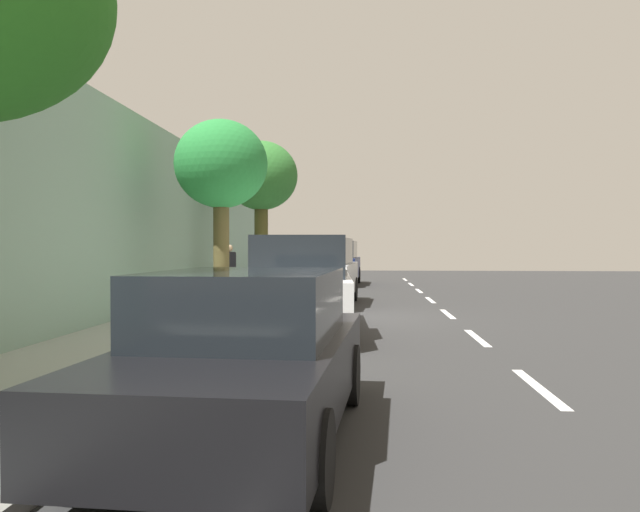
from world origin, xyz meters
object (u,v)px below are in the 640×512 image
object	(u,v)px
parked_suv_dark_blue_nearest	(337,262)
pedestrian_on_phone	(229,267)
street_tree_near_cyclist	(261,179)
fire_hydrant	(270,288)
parked_pickup_white_mid	(301,288)
bicycle_at_curb	(316,282)
street_tree_mid_block	(221,167)
parked_suv_silver_second	(321,271)
parked_sedan_black_far	(246,356)
cyclist_with_backpack	(311,264)

from	to	relation	value
parked_suv_dark_blue_nearest	pedestrian_on_phone	world-z (taller)	parked_suv_dark_blue_nearest
street_tree_near_cyclist	fire_hydrant	world-z (taller)	street_tree_near_cyclist
parked_pickup_white_mid	pedestrian_on_phone	xyz separation A→B (m)	(3.05, -7.18, 0.18)
bicycle_at_curb	street_tree_mid_block	distance (m)	9.49
street_tree_mid_block	parked_suv_silver_second	bearing A→B (deg)	-119.45
parked_suv_silver_second	fire_hydrant	world-z (taller)	parked_suv_silver_second
street_tree_near_cyclist	parked_suv_dark_blue_nearest	bearing A→B (deg)	-105.84
street_tree_mid_block	street_tree_near_cyclist	bearing A→B (deg)	-90.00
pedestrian_on_phone	street_tree_mid_block	bearing A→B (deg)	100.26
parked_pickup_white_mid	fire_hydrant	size ratio (longest dim) A/B	6.42
parked_pickup_white_mid	fire_hydrant	distance (m)	5.45
parked_suv_dark_blue_nearest	street_tree_mid_block	size ratio (longest dim) A/B	1.03
parked_suv_dark_blue_nearest	parked_sedan_black_far	distance (m)	22.70
parked_suv_silver_second	parked_sedan_black_far	size ratio (longest dim) A/B	1.07
cyclist_with_backpack	fire_hydrant	xyz separation A→B (m)	(0.67, 6.18, -0.49)
cyclist_with_backpack	street_tree_mid_block	xyz separation A→B (m)	(1.38, 9.23, 2.58)
parked_sedan_black_far	cyclist_with_backpack	xyz separation A→B (m)	(0.97, -18.41, 0.30)
bicycle_at_curb	cyclist_with_backpack	world-z (taller)	cyclist_with_backpack
parked_pickup_white_mid	street_tree_mid_block	distance (m)	4.11
parked_pickup_white_mid	bicycle_at_curb	size ratio (longest dim) A/B	3.06
street_tree_mid_block	bicycle_at_curb	bearing A→B (deg)	-100.39
parked_suv_dark_blue_nearest	pedestrian_on_phone	distance (m)	9.07
parked_sedan_black_far	pedestrian_on_phone	xyz separation A→B (m)	(3.26, -14.17, 0.33)
parked_suv_dark_blue_nearest	pedestrian_on_phone	bearing A→B (deg)	70.13
parked_suv_dark_blue_nearest	parked_pickup_white_mid	size ratio (longest dim) A/B	0.89
parked_suv_silver_second	street_tree_mid_block	xyz separation A→B (m)	(2.13, 3.78, 2.61)
parked_suv_dark_blue_nearest	fire_hydrant	xyz separation A→B (m)	(1.47, 10.46, -0.47)
parked_pickup_white_mid	parked_sedan_black_far	bearing A→B (deg)	91.70
parked_pickup_white_mid	pedestrian_on_phone	distance (m)	7.80
parked_sedan_black_far	street_tree_near_cyclist	world-z (taller)	street_tree_near_cyclist
parked_suv_silver_second	bicycle_at_curb	xyz separation A→B (m)	(0.52, -5.00, -0.64)
parked_sedan_black_far	fire_hydrant	world-z (taller)	parked_sedan_black_far
street_tree_near_cyclist	fire_hydrant	size ratio (longest dim) A/B	6.08
parked_suv_dark_blue_nearest	fire_hydrant	distance (m)	10.57
parked_suv_silver_second	street_tree_mid_block	size ratio (longest dim) A/B	1.03
parked_pickup_white_mid	fire_hydrant	world-z (taller)	parked_pickup_white_mid
parked_sedan_black_far	fire_hydrant	xyz separation A→B (m)	(1.64, -12.23, -0.19)
parked_suv_silver_second	street_tree_near_cyclist	distance (m)	4.18
cyclist_with_backpack	street_tree_near_cyclist	bearing A→B (deg)	67.93
street_tree_near_cyclist	parked_sedan_black_far	bearing A→B (deg)	98.92
street_tree_mid_block	fire_hydrant	size ratio (longest dim) A/B	5.52
parked_pickup_white_mid	bicycle_at_curb	distance (m)	11.00
fire_hydrant	parked_sedan_black_far	bearing A→B (deg)	97.64
parked_sedan_black_far	street_tree_mid_block	bearing A→B (deg)	-75.63
parked_suv_dark_blue_nearest	parked_suv_silver_second	bearing A→B (deg)	89.71
parked_suv_dark_blue_nearest	street_tree_near_cyclist	world-z (taller)	street_tree_near_cyclist
parked_sedan_black_far	parked_pickup_white_mid	bearing A→B (deg)	-88.30
parked_suv_dark_blue_nearest	parked_sedan_black_far	xyz separation A→B (m)	(-0.17, 22.69, -0.27)
cyclist_with_backpack	parked_suv_dark_blue_nearest	bearing A→B (deg)	-100.56
street_tree_mid_block	pedestrian_on_phone	world-z (taller)	street_tree_mid_block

